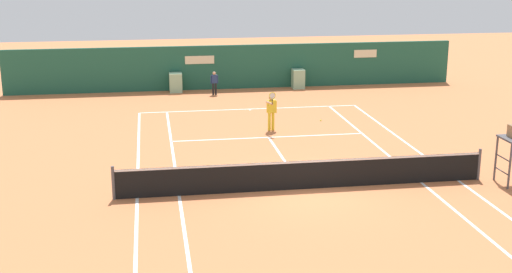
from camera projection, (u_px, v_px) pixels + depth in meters
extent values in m
plane|color=#C67042|center=(304.00, 189.00, 21.84)|extent=(80.00, 80.00, 0.00)
cube|color=white|center=(249.00, 109.00, 32.99)|extent=(10.60, 0.10, 0.01)
cube|color=white|center=(137.00, 198.00, 21.03)|extent=(0.10, 23.40, 0.01)
cube|color=white|center=(179.00, 196.00, 21.23)|extent=(0.10, 23.40, 0.01)
cube|color=white|center=(421.00, 182.00, 22.45)|extent=(0.10, 23.40, 0.01)
cube|color=white|center=(458.00, 180.00, 22.65)|extent=(0.10, 23.40, 0.01)
cube|color=white|center=(269.00, 137.00, 27.94)|extent=(8.00, 0.10, 0.01)
cube|color=white|center=(284.00, 160.00, 24.89)|extent=(0.10, 6.40, 0.01)
cube|color=white|center=(250.00, 110.00, 32.84)|extent=(0.10, 0.24, 0.01)
cylinder|color=#4C4C51|center=(113.00, 183.00, 20.78)|extent=(0.10, 0.10, 1.07)
cylinder|color=#4C4C51|center=(479.00, 164.00, 22.62)|extent=(0.10, 0.10, 1.07)
cube|color=black|center=(304.00, 175.00, 21.72)|extent=(12.00, 0.03, 0.95)
cube|color=white|center=(304.00, 162.00, 21.60)|extent=(12.00, 0.04, 0.06)
cube|color=#1E5642|center=(235.00, 67.00, 37.72)|extent=(25.00, 0.24, 2.43)
cube|color=beige|center=(365.00, 54.00, 38.57)|extent=(1.33, 0.02, 0.44)
cube|color=beige|center=(200.00, 60.00, 37.16)|extent=(1.60, 0.02, 0.44)
cube|color=#8CB793|center=(176.00, 83.00, 36.86)|extent=(0.68, 0.70, 1.06)
cube|color=#8CB793|center=(298.00, 79.00, 37.90)|extent=(0.66, 0.70, 1.07)
cylinder|color=#47474C|center=(510.00, 167.00, 21.66)|extent=(0.07, 0.07, 1.51)
cylinder|color=#47474C|center=(496.00, 158.00, 22.52)|extent=(0.07, 0.07, 1.51)
cylinder|color=#47474C|center=(502.00, 171.00, 22.17)|extent=(0.04, 0.81, 0.04)
cylinder|color=#47474C|center=(503.00, 158.00, 22.05)|extent=(0.04, 0.81, 0.04)
cylinder|color=yellow|center=(273.00, 121.00, 28.99)|extent=(0.13, 0.13, 0.78)
cylinder|color=yellow|center=(269.00, 122.00, 28.92)|extent=(0.13, 0.13, 0.78)
cube|color=yellow|center=(271.00, 106.00, 28.78)|extent=(0.39, 0.28, 0.54)
sphere|color=tan|center=(271.00, 98.00, 28.68)|extent=(0.21, 0.21, 0.21)
cylinder|color=white|center=(271.00, 96.00, 28.66)|extent=(0.20, 0.20, 0.06)
cylinder|color=yellow|center=(276.00, 107.00, 28.88)|extent=(0.08, 0.08, 0.52)
cylinder|color=tan|center=(269.00, 103.00, 28.40)|extent=(0.22, 0.53, 0.08)
cylinder|color=black|center=(272.00, 102.00, 28.15)|extent=(0.03, 0.03, 0.22)
torus|color=yellow|center=(272.00, 96.00, 28.08)|extent=(0.30, 0.11, 0.30)
cylinder|color=silver|center=(272.00, 96.00, 28.08)|extent=(0.25, 0.08, 0.26)
cylinder|color=black|center=(216.00, 89.00, 36.25)|extent=(0.10, 0.10, 0.63)
cylinder|color=black|center=(213.00, 89.00, 36.21)|extent=(0.10, 0.10, 0.63)
cube|color=navy|center=(214.00, 79.00, 36.09)|extent=(0.30, 0.19, 0.44)
sphere|color=tan|center=(214.00, 73.00, 36.01)|extent=(0.17, 0.17, 0.17)
cylinder|color=navy|center=(218.00, 79.00, 36.14)|extent=(0.07, 0.07, 0.43)
cylinder|color=navy|center=(211.00, 80.00, 36.05)|extent=(0.07, 0.07, 0.43)
sphere|color=#CCE033|center=(321.00, 120.00, 30.63)|extent=(0.07, 0.07, 0.07)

